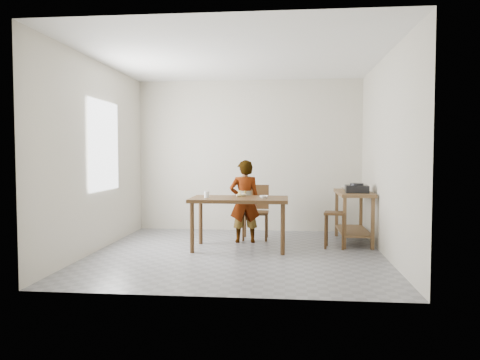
# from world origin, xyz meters

# --- Properties ---
(floor) EXTENTS (4.00, 4.00, 0.04)m
(floor) POSITION_xyz_m (0.00, 0.00, -0.02)
(floor) COLOR slate
(floor) RESTS_ON ground
(ceiling) EXTENTS (4.00, 4.00, 0.04)m
(ceiling) POSITION_xyz_m (0.00, 0.00, 2.72)
(ceiling) COLOR white
(ceiling) RESTS_ON wall_back
(wall_back) EXTENTS (4.00, 0.04, 2.70)m
(wall_back) POSITION_xyz_m (0.00, 2.02, 1.35)
(wall_back) COLOR beige
(wall_back) RESTS_ON ground
(wall_front) EXTENTS (4.00, 0.04, 2.70)m
(wall_front) POSITION_xyz_m (0.00, -2.02, 1.35)
(wall_front) COLOR beige
(wall_front) RESTS_ON ground
(wall_left) EXTENTS (0.04, 4.00, 2.70)m
(wall_left) POSITION_xyz_m (-2.02, 0.00, 1.35)
(wall_left) COLOR beige
(wall_left) RESTS_ON ground
(wall_right) EXTENTS (0.04, 4.00, 2.70)m
(wall_right) POSITION_xyz_m (2.02, 0.00, 1.35)
(wall_right) COLOR beige
(wall_right) RESTS_ON ground
(window_pane) EXTENTS (0.02, 1.10, 1.30)m
(window_pane) POSITION_xyz_m (-1.97, 0.20, 1.50)
(window_pane) COLOR white
(window_pane) RESTS_ON wall_left
(dining_table) EXTENTS (1.40, 0.80, 0.75)m
(dining_table) POSITION_xyz_m (0.00, 0.30, 0.38)
(dining_table) COLOR #422A15
(dining_table) RESTS_ON floor
(prep_counter) EXTENTS (0.50, 1.20, 0.80)m
(prep_counter) POSITION_xyz_m (1.72, 1.00, 0.40)
(prep_counter) COLOR brown
(prep_counter) RESTS_ON floor
(child) EXTENTS (0.52, 0.39, 1.29)m
(child) POSITION_xyz_m (0.03, 0.82, 0.64)
(child) COLOR white
(child) RESTS_ON floor
(dining_chair) EXTENTS (0.42, 0.42, 0.87)m
(dining_chair) POSITION_xyz_m (0.18, 1.11, 0.44)
(dining_chair) COLOR #422A15
(dining_chair) RESTS_ON floor
(stool) EXTENTS (0.35, 0.35, 0.53)m
(stool) POSITION_xyz_m (1.39, 0.52, 0.27)
(stool) COLOR #422A15
(stool) RESTS_ON floor
(glass_tumbler) EXTENTS (0.09, 0.09, 0.09)m
(glass_tumbler) POSITION_xyz_m (-0.47, 0.25, 0.80)
(glass_tumbler) COLOR white
(glass_tumbler) RESTS_ON dining_table
(small_bowl) EXTENTS (0.14, 0.14, 0.04)m
(small_bowl) POSITION_xyz_m (0.36, 0.25, 0.77)
(small_bowl) COLOR white
(small_bowl) RESTS_ON dining_table
(banana) EXTENTS (0.20, 0.17, 0.06)m
(banana) POSITION_xyz_m (0.01, 0.49, 0.78)
(banana) COLOR yellow
(banana) RESTS_ON dining_table
(serving_bowl) EXTENTS (0.23, 0.23, 0.06)m
(serving_bowl) POSITION_xyz_m (1.68, 1.42, 0.83)
(serving_bowl) COLOR white
(serving_bowl) RESTS_ON prep_counter
(gas_burner) EXTENTS (0.35, 0.35, 0.11)m
(gas_burner) POSITION_xyz_m (1.73, 0.75, 0.86)
(gas_burner) COLOR black
(gas_burner) RESTS_ON prep_counter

